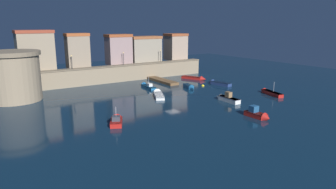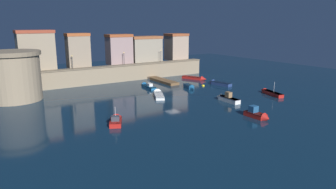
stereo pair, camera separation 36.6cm
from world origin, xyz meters
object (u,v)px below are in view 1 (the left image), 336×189
(quay_lamp_1, at_px, (123,56))
(moored_boat_8, at_px, (195,78))
(moored_boat_0, at_px, (117,120))
(mooring_buoy_0, at_px, (203,86))
(moored_boat_6, at_px, (189,87))
(quay_lamp_0, at_px, (72,60))
(moored_boat_1, at_px, (226,98))
(quay_lamp_2, at_px, (160,54))
(fortress_tower, at_px, (13,76))
(moored_boat_5, at_px, (218,83))
(moored_boat_2, at_px, (147,86))
(moored_boat_7, at_px, (258,114))
(moored_boat_3, at_px, (158,94))
(moored_boat_4, at_px, (270,92))

(quay_lamp_1, distance_m, moored_boat_8, 20.00)
(moored_boat_0, bearing_deg, mooring_buoy_0, -36.40)
(moored_boat_0, relative_size, moored_boat_6, 1.11)
(quay_lamp_1, distance_m, moored_boat_0, 35.92)
(quay_lamp_0, height_order, mooring_buoy_0, quay_lamp_0)
(quay_lamp_0, height_order, moored_boat_1, quay_lamp_0)
(moored_boat_8, bearing_deg, quay_lamp_1, -140.32)
(quay_lamp_2, distance_m, moored_boat_1, 31.36)
(fortress_tower, bearing_deg, moored_boat_1, -34.03)
(moored_boat_6, bearing_deg, moored_boat_8, 146.08)
(quay_lamp_0, distance_m, moored_boat_1, 37.42)
(quay_lamp_1, relative_size, moored_boat_5, 0.48)
(moored_boat_2, distance_m, moored_boat_5, 17.58)
(moored_boat_2, bearing_deg, moored_boat_6, -125.56)
(quay_lamp_1, height_order, moored_boat_2, quay_lamp_1)
(moored_boat_1, distance_m, moored_boat_2, 21.02)
(fortress_tower, distance_m, moored_boat_7, 46.18)
(moored_boat_5, relative_size, mooring_buoy_0, 9.23)
(quay_lamp_2, relative_size, mooring_buoy_0, 4.53)
(fortress_tower, bearing_deg, quay_lamp_0, 28.48)
(moored_boat_6, xyz_separation_m, mooring_buoy_0, (4.41, 0.43, -0.43))
(quay_lamp_0, distance_m, moored_boat_3, 23.63)
(mooring_buoy_0, bearing_deg, quay_lamp_2, 95.74)
(moored_boat_0, xyz_separation_m, moored_boat_4, (35.45, 0.12, -0.08))
(moored_boat_1, bearing_deg, moored_boat_8, -22.49)
(mooring_buoy_0, bearing_deg, moored_boat_7, -109.95)
(moored_boat_4, height_order, moored_boat_5, moored_boat_4)
(quay_lamp_0, relative_size, mooring_buoy_0, 4.39)
(quay_lamp_2, bearing_deg, quay_lamp_0, 180.00)
(quay_lamp_0, distance_m, moored_boat_6, 28.45)
(moored_boat_1, bearing_deg, quay_lamp_0, 35.31)
(moored_boat_3, relative_size, moored_boat_5, 1.09)
(moored_boat_4, height_order, moored_boat_8, moored_boat_4)
(moored_boat_5, xyz_separation_m, mooring_buoy_0, (-4.09, 0.77, -0.42))
(fortress_tower, bearing_deg, quay_lamp_2, 10.90)
(moored_boat_6, height_order, mooring_buoy_0, moored_boat_6)
(quay_lamp_2, height_order, moored_boat_5, quay_lamp_2)
(moored_boat_4, xyz_separation_m, moored_boat_5, (-2.22, 13.89, 0.02))
(moored_boat_3, bearing_deg, moored_boat_7, -140.56)
(fortress_tower, bearing_deg, moored_boat_7, -47.72)
(moored_boat_6, height_order, moored_boat_7, moored_boat_7)
(moored_boat_5, bearing_deg, moored_boat_6, 77.52)
(fortress_tower, relative_size, moored_boat_1, 1.74)
(quay_lamp_0, distance_m, moored_boat_5, 35.58)
(fortress_tower, relative_size, moored_boat_3, 1.45)
(fortress_tower, height_order, moored_boat_0, fortress_tower)
(moored_boat_0, distance_m, moored_boat_1, 23.64)
(fortress_tower, height_order, moored_boat_7, fortress_tower)
(quay_lamp_1, bearing_deg, quay_lamp_0, 180.00)
(moored_boat_4, distance_m, mooring_buoy_0, 15.97)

